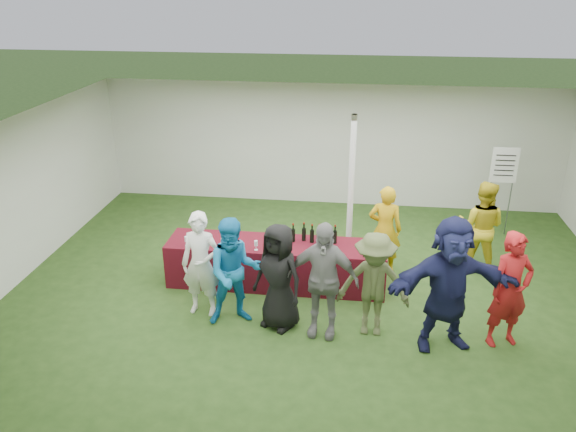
# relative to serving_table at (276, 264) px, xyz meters

# --- Properties ---
(ground) EXTENTS (60.00, 60.00, 0.00)m
(ground) POSITION_rel_serving_table_xyz_m (0.67, -0.21, -0.38)
(ground) COLOR #284719
(ground) RESTS_ON ground
(tent) EXTENTS (10.00, 10.00, 10.00)m
(tent) POSITION_rel_serving_table_xyz_m (1.17, 0.99, 0.98)
(tent) COLOR white
(tent) RESTS_ON ground
(serving_table) EXTENTS (3.60, 0.80, 0.75)m
(serving_table) POSITION_rel_serving_table_xyz_m (0.00, 0.00, 0.00)
(serving_table) COLOR #540A17
(serving_table) RESTS_ON ground
(wine_bottles) EXTENTS (0.75, 0.13, 0.32)m
(wine_bottles) POSITION_rel_serving_table_xyz_m (0.63, 0.13, 0.50)
(wine_bottles) COLOR black
(wine_bottles) RESTS_ON serving_table
(wine_glasses) EXTENTS (1.21, 0.09, 0.16)m
(wine_glasses) POSITION_rel_serving_table_xyz_m (-0.93, -0.27, 0.49)
(wine_glasses) COLOR silver
(wine_glasses) RESTS_ON serving_table
(water_bottle) EXTENTS (0.07, 0.07, 0.23)m
(water_bottle) POSITION_rel_serving_table_xyz_m (0.03, 0.08, 0.48)
(water_bottle) COLOR silver
(water_bottle) RESTS_ON serving_table
(bar_towel) EXTENTS (0.25, 0.18, 0.03)m
(bar_towel) POSITION_rel_serving_table_xyz_m (1.52, 0.05, 0.39)
(bar_towel) COLOR white
(bar_towel) RESTS_ON serving_table
(dump_bucket) EXTENTS (0.26, 0.26, 0.18)m
(dump_bucket) POSITION_rel_serving_table_xyz_m (1.62, -0.22, 0.46)
(dump_bucket) COLOR slate
(dump_bucket) RESTS_ON serving_table
(wine_list_sign) EXTENTS (0.50, 0.03, 1.80)m
(wine_list_sign) POSITION_rel_serving_table_xyz_m (4.06, 2.50, 0.94)
(wine_list_sign) COLOR slate
(wine_list_sign) RESTS_ON ground
(staff_pourer) EXTENTS (0.62, 0.44, 1.58)m
(staff_pourer) POSITION_rel_serving_table_xyz_m (1.79, 0.69, 0.42)
(staff_pourer) COLOR #C79910
(staff_pourer) RESTS_ON ground
(staff_back) EXTENTS (0.96, 0.86, 1.64)m
(staff_back) POSITION_rel_serving_table_xyz_m (3.43, 0.97, 0.44)
(staff_back) COLOR gold
(staff_back) RESTS_ON ground
(customer_0) EXTENTS (0.63, 0.44, 1.65)m
(customer_0) POSITION_rel_serving_table_xyz_m (-0.98, -1.00, 0.45)
(customer_0) COLOR white
(customer_0) RESTS_ON ground
(customer_1) EXTENTS (0.96, 0.84, 1.67)m
(customer_1) POSITION_rel_serving_table_xyz_m (-0.43, -1.18, 0.46)
(customer_1) COLOR #1474B0
(customer_1) RESTS_ON ground
(customer_2) EXTENTS (0.94, 0.83, 1.62)m
(customer_2) POSITION_rel_serving_table_xyz_m (0.22, -1.20, 0.44)
(customer_2) COLOR black
(customer_2) RESTS_ON ground
(customer_3) EXTENTS (1.06, 0.53, 1.75)m
(customer_3) POSITION_rel_serving_table_xyz_m (0.85, -1.32, 0.50)
(customer_3) COLOR slate
(customer_3) RESTS_ON ground
(customer_4) EXTENTS (1.04, 0.62, 1.58)m
(customer_4) POSITION_rel_serving_table_xyz_m (1.57, -1.22, 0.42)
(customer_4) COLOR #49542D
(customer_4) RESTS_ON ground
(customer_5) EXTENTS (1.89, 1.03, 1.95)m
(customer_5) POSITION_rel_serving_table_xyz_m (2.56, -1.39, 0.60)
(customer_5) COLOR #181B43
(customer_5) RESTS_ON ground
(customer_6) EXTENTS (0.72, 0.60, 1.70)m
(customer_6) POSITION_rel_serving_table_xyz_m (3.41, -1.23, 0.47)
(customer_6) COLOR #A91719
(customer_6) RESTS_ON ground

